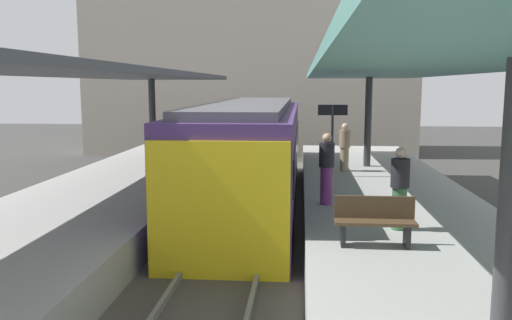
{
  "coord_description": "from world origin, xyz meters",
  "views": [
    {
      "loc": [
        1.5,
        -10.82,
        3.79
      ],
      "look_at": [
        0.34,
        2.77,
        1.86
      ],
      "focal_mm": 37.15,
      "sensor_mm": 36.0,
      "label": 1
    }
  ],
  "objects_px": {
    "passenger_mid_platform": "(345,146)",
    "passenger_far_end": "(400,187)",
    "commuter_train": "(251,155)",
    "passenger_near_bench": "(327,168)",
    "platform_bench": "(375,219)",
    "platform_sign": "(332,124)"
  },
  "relations": [
    {
      "from": "commuter_train",
      "to": "passenger_mid_platform",
      "type": "bearing_deg",
      "value": 29.62
    },
    {
      "from": "commuter_train",
      "to": "passenger_near_bench",
      "type": "relative_size",
      "value": 7.58
    },
    {
      "from": "commuter_train",
      "to": "passenger_near_bench",
      "type": "bearing_deg",
      "value": -57.88
    },
    {
      "from": "passenger_near_bench",
      "to": "passenger_far_end",
      "type": "distance_m",
      "value": 2.48
    },
    {
      "from": "platform_bench",
      "to": "passenger_mid_platform",
      "type": "xyz_separation_m",
      "value": [
        0.12,
        8.23,
        0.35
      ]
    },
    {
      "from": "platform_sign",
      "to": "passenger_far_end",
      "type": "relative_size",
      "value": 1.37
    },
    {
      "from": "platform_sign",
      "to": "passenger_near_bench",
      "type": "xyz_separation_m",
      "value": [
        -0.35,
        -3.93,
        -0.75
      ]
    },
    {
      "from": "platform_sign",
      "to": "platform_bench",
      "type": "bearing_deg",
      "value": -87.18
    },
    {
      "from": "platform_bench",
      "to": "passenger_far_end",
      "type": "xyz_separation_m",
      "value": [
        0.61,
        1.1,
        0.37
      ]
    },
    {
      "from": "passenger_mid_platform",
      "to": "passenger_far_end",
      "type": "relative_size",
      "value": 0.97
    },
    {
      "from": "platform_sign",
      "to": "passenger_far_end",
      "type": "xyz_separation_m",
      "value": [
        0.97,
        -6.04,
        -0.79
      ]
    },
    {
      "from": "commuter_train",
      "to": "passenger_mid_platform",
      "type": "height_order",
      "value": "commuter_train"
    },
    {
      "from": "platform_bench",
      "to": "passenger_near_bench",
      "type": "distance_m",
      "value": 3.31
    },
    {
      "from": "platform_bench",
      "to": "passenger_mid_platform",
      "type": "distance_m",
      "value": 8.24
    },
    {
      "from": "platform_bench",
      "to": "commuter_train",
      "type": "bearing_deg",
      "value": 113.12
    },
    {
      "from": "passenger_near_bench",
      "to": "passenger_mid_platform",
      "type": "height_order",
      "value": "passenger_near_bench"
    },
    {
      "from": "commuter_train",
      "to": "passenger_mid_platform",
      "type": "xyz_separation_m",
      "value": [
        2.93,
        1.67,
        0.08
      ]
    },
    {
      "from": "platform_sign",
      "to": "passenger_near_bench",
      "type": "bearing_deg",
      "value": -95.03
    },
    {
      "from": "passenger_far_end",
      "to": "commuter_train",
      "type": "bearing_deg",
      "value": 122.04
    },
    {
      "from": "commuter_train",
      "to": "passenger_near_bench",
      "type": "height_order",
      "value": "commuter_train"
    },
    {
      "from": "platform_bench",
      "to": "passenger_near_bench",
      "type": "relative_size",
      "value": 0.83
    },
    {
      "from": "passenger_mid_platform",
      "to": "passenger_far_end",
      "type": "xyz_separation_m",
      "value": [
        0.49,
        -7.13,
        0.03
      ]
    }
  ]
}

